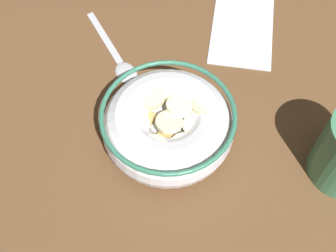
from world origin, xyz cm
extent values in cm
cube|color=brown|center=(0.00, 0.00, -1.00)|extent=(139.20, 139.20, 2.00)
cylinder|color=silver|center=(0.00, 0.00, 0.30)|extent=(8.95, 8.95, 0.60)
torus|color=silver|center=(0.00, 0.00, 3.02)|extent=(16.27, 16.27, 6.05)
torus|color=#337259|center=(0.00, 0.00, 5.75)|extent=(16.38, 16.38, 0.60)
cylinder|color=white|center=(0.00, 0.00, 3.65)|extent=(12.64, 12.64, 0.40)
cube|color=tan|center=(2.35, 3.93, 4.31)|extent=(2.58, 2.57, 0.97)
cube|color=#AD7F42|center=(0.80, 4.68, 4.40)|extent=(1.95, 1.89, 0.97)
cube|color=#B78947|center=(-3.23, 2.45, 4.24)|extent=(2.02, 2.05, 0.90)
cube|color=#AD7F42|center=(4.38, -2.54, 4.15)|extent=(1.86, 1.85, 0.82)
cube|color=tan|center=(-0.77, -2.40, 4.15)|extent=(2.53, 2.53, 0.82)
cube|color=tan|center=(-4.60, -0.07, 4.24)|extent=(1.84, 1.79, 0.92)
cube|color=tan|center=(2.61, -0.88, 4.31)|extent=(2.50, 2.52, 0.98)
cube|color=#B78947|center=(2.74, -3.10, 4.30)|extent=(2.52, 2.53, 0.85)
cube|color=#AD7F42|center=(-1.73, 0.96, 4.21)|extent=(2.11, 2.06, 0.97)
cube|color=#B78947|center=(3.95, 0.26, 4.18)|extent=(2.45, 2.45, 0.84)
cube|color=tan|center=(-3.41, -4.18, 4.43)|extent=(2.56, 2.56, 0.91)
cylinder|color=beige|center=(0.69, -3.83, 5.25)|extent=(4.29, 4.25, 1.10)
cylinder|color=#F4EABC|center=(-1.02, 1.50, 5.54)|extent=(4.06, 4.05, 1.33)
cylinder|color=beige|center=(4.11, -2.20, 5.35)|extent=(3.43, 3.47, 0.99)
cylinder|color=beige|center=(-2.85, -1.59, 5.46)|extent=(3.40, 3.42, 0.95)
cylinder|color=#F4EABC|center=(4.15, 1.28, 5.10)|extent=(4.58, 4.55, 0.97)
cylinder|color=beige|center=(1.68, 3.13, 5.06)|extent=(4.37, 4.39, 1.08)
cylinder|color=beige|center=(0.98, -0.43, 5.42)|extent=(4.53, 4.51, 1.18)
cylinder|color=beige|center=(-3.91, 0.77, 4.98)|extent=(3.98, 3.95, 0.98)
cylinder|color=beige|center=(-0.69, 4.62, 5.52)|extent=(4.37, 4.33, 1.08)
ellipsoid|color=#B7B7BC|center=(-11.56, -4.42, 0.40)|extent=(4.90, 4.15, 0.80)
cube|color=#B7B7BC|center=(-18.84, -7.09, 0.18)|extent=(10.99, 4.85, 0.36)
cube|color=silver|center=(-17.58, 13.91, 0.15)|extent=(17.33, 13.26, 0.30)
camera|label=1|loc=(27.89, -3.87, 47.88)|focal=45.99mm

